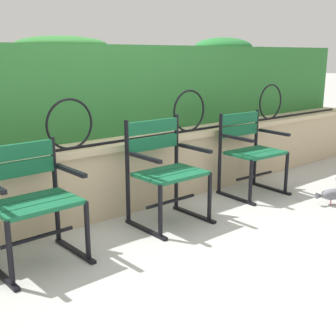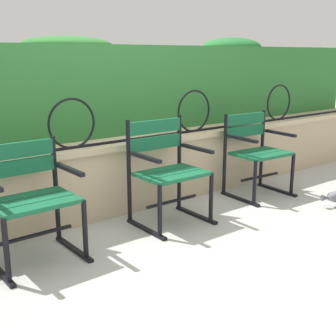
% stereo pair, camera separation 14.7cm
% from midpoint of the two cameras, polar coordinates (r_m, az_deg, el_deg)
% --- Properties ---
extents(ground_plane, '(60.00, 60.00, 0.00)m').
position_cam_midpoint_polar(ground_plane, '(3.52, 0.15, -9.12)').
color(ground_plane, '#ADADA8').
extents(stone_wall, '(7.75, 0.41, 0.65)m').
position_cam_midpoint_polar(stone_wall, '(4.08, -7.97, -1.01)').
color(stone_wall, tan).
rests_on(stone_wall, ground).
extents(iron_arch_fence, '(7.20, 0.02, 0.42)m').
position_cam_midpoint_polar(iron_arch_fence, '(3.73, -12.45, 5.10)').
color(iron_arch_fence, black).
rests_on(iron_arch_fence, stone_wall).
extents(hedge_row, '(7.60, 0.62, 0.95)m').
position_cam_midpoint_polar(hedge_row, '(4.36, -11.85, 10.10)').
color(hedge_row, '#2D7033').
rests_on(hedge_row, stone_wall).
extents(park_chair_left, '(0.60, 0.53, 0.82)m').
position_cam_midpoint_polar(park_chair_left, '(3.17, -18.62, -3.79)').
color(park_chair_left, '#145B38').
rests_on(park_chair_left, ground).
extents(park_chair_centre, '(0.59, 0.52, 0.89)m').
position_cam_midpoint_polar(park_chair_centre, '(3.73, -1.53, -0.09)').
color(park_chair_centre, '#145B38').
rests_on(park_chair_centre, ground).
extents(park_chair_right, '(0.61, 0.55, 0.83)m').
position_cam_midpoint_polar(park_chair_right, '(4.59, 9.64, 2.30)').
color(park_chair_right, '#145B38').
rests_on(park_chair_right, ground).
extents(pigeon_near_chairs, '(0.27, 0.19, 0.22)m').
position_cam_midpoint_polar(pigeon_near_chairs, '(4.49, 19.42, -3.16)').
color(pigeon_near_chairs, slate).
rests_on(pigeon_near_chairs, ground).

